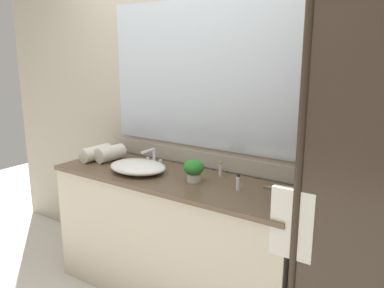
# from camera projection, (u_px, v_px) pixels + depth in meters

# --- Properties ---
(wall_back_with_mirror) EXTENTS (4.40, 0.06, 2.60)m
(wall_back_with_mirror) POSITION_uv_depth(u_px,v_px,m) (202.00, 111.00, 2.85)
(wall_back_with_mirror) COLOR #B2A893
(wall_back_with_mirror) RESTS_ON ground_plane
(vanity_cabinet) EXTENTS (1.80, 0.58, 0.90)m
(vanity_cabinet) POSITION_uv_depth(u_px,v_px,m) (175.00, 237.00, 2.78)
(vanity_cabinet) COLOR beige
(vanity_cabinet) RESTS_ON ground_plane
(shower_enclosure) EXTENTS (1.20, 0.59, 2.00)m
(shower_enclosure) POSITION_uv_depth(u_px,v_px,m) (372.00, 212.00, 1.79)
(shower_enclosure) COLOR #2D2319
(shower_enclosure) RESTS_ON ground_plane
(sink_basin) EXTENTS (0.43, 0.33, 0.08)m
(sink_basin) POSITION_uv_depth(u_px,v_px,m) (138.00, 167.00, 2.76)
(sink_basin) COLOR white
(sink_basin) RESTS_ON vanity_cabinet
(faucet) EXTENTS (0.17, 0.15, 0.14)m
(faucet) POSITION_uv_depth(u_px,v_px,m) (153.00, 160.00, 2.90)
(faucet) COLOR silver
(faucet) RESTS_ON vanity_cabinet
(potted_plant) EXTENTS (0.14, 0.14, 0.15)m
(potted_plant) POSITION_uv_depth(u_px,v_px,m) (194.00, 169.00, 2.56)
(potted_plant) COLOR beige
(potted_plant) RESTS_ON vanity_cabinet
(amenity_bottle_shampoo) EXTENTS (0.03, 0.03, 0.10)m
(amenity_bottle_shampoo) POSITION_uv_depth(u_px,v_px,m) (238.00, 183.00, 2.40)
(amenity_bottle_shampoo) COLOR white
(amenity_bottle_shampoo) RESTS_ON vanity_cabinet
(amenity_bottle_conditioner) EXTENTS (0.03, 0.03, 0.10)m
(amenity_bottle_conditioner) POSITION_uv_depth(u_px,v_px,m) (221.00, 169.00, 2.68)
(amenity_bottle_conditioner) COLOR silver
(amenity_bottle_conditioner) RESTS_ON vanity_cabinet
(rolled_towel_near_edge) EXTENTS (0.12, 0.26, 0.11)m
(rolled_towel_near_edge) POSITION_uv_depth(u_px,v_px,m) (95.00, 153.00, 3.07)
(rolled_towel_near_edge) COLOR silver
(rolled_towel_near_edge) RESTS_ON vanity_cabinet
(rolled_towel_middle) EXTENTS (0.14, 0.24, 0.12)m
(rolled_towel_middle) POSITION_uv_depth(u_px,v_px,m) (110.00, 153.00, 3.05)
(rolled_towel_middle) COLOR silver
(rolled_towel_middle) RESTS_ON vanity_cabinet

